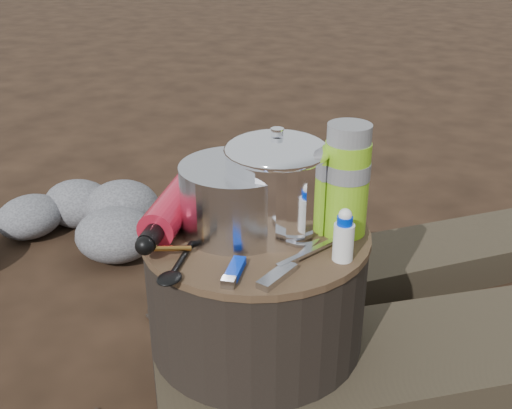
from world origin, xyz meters
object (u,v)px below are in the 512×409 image
at_px(fuel_bottle, 174,206).
at_px(thermos, 346,181).
at_px(stump, 256,317).
at_px(travel_mug, 325,188).
at_px(camping_pot, 276,183).

relative_size(fuel_bottle, thermos, 1.37).
relative_size(stump, travel_mug, 4.01).
xyz_separation_m(stump, camping_pot, (0.03, 0.03, 0.31)).
height_order(camping_pot, travel_mug, camping_pot).
bearing_deg(travel_mug, stump, -124.33).
distance_m(camping_pot, fuel_bottle, 0.22).
relative_size(camping_pot, fuel_bottle, 0.66).
height_order(camping_pot, fuel_bottle, camping_pot).
bearing_deg(camping_pot, thermos, 18.80).
height_order(camping_pot, thermos, thermos).
height_order(stump, travel_mug, travel_mug).
relative_size(camping_pot, thermos, 0.90).
height_order(thermos, travel_mug, thermos).
bearing_deg(stump, fuel_bottle, -168.69).
xyz_separation_m(stump, thermos, (0.16, 0.07, 0.32)).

